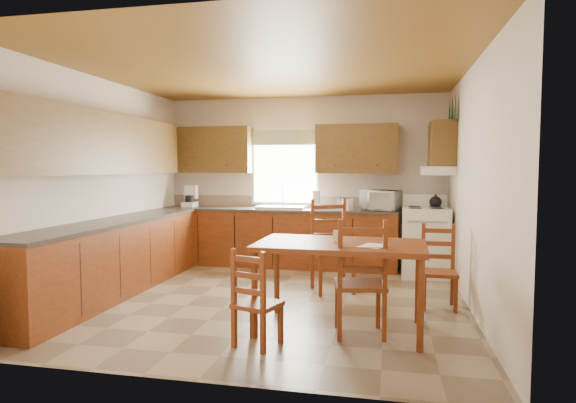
% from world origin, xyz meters
% --- Properties ---
extents(floor, '(4.50, 4.50, 0.00)m').
position_xyz_m(floor, '(0.00, 0.00, 0.00)').
color(floor, '#847257').
rests_on(floor, ground).
extents(ceiling, '(4.50, 4.50, 0.00)m').
position_xyz_m(ceiling, '(0.00, 0.00, 2.70)').
color(ceiling, '#8C6020').
rests_on(ceiling, floor).
extents(wall_left, '(4.50, 4.50, 0.00)m').
position_xyz_m(wall_left, '(-2.25, 0.00, 1.35)').
color(wall_left, beige).
rests_on(wall_left, floor).
extents(wall_right, '(4.50, 4.50, 0.00)m').
position_xyz_m(wall_right, '(2.25, 0.00, 1.35)').
color(wall_right, beige).
rests_on(wall_right, floor).
extents(wall_back, '(4.50, 4.50, 0.00)m').
position_xyz_m(wall_back, '(0.00, 2.25, 1.35)').
color(wall_back, beige).
rests_on(wall_back, floor).
extents(wall_front, '(4.50, 4.50, 0.00)m').
position_xyz_m(wall_front, '(0.00, -2.25, 1.35)').
color(wall_front, beige).
rests_on(wall_front, floor).
extents(lower_cab_back, '(3.75, 0.60, 0.88)m').
position_xyz_m(lower_cab_back, '(-0.38, 1.95, 0.44)').
color(lower_cab_back, maroon).
rests_on(lower_cab_back, floor).
extents(lower_cab_left, '(0.60, 3.60, 0.88)m').
position_xyz_m(lower_cab_left, '(-1.95, -0.15, 0.44)').
color(lower_cab_left, maroon).
rests_on(lower_cab_left, floor).
extents(counter_back, '(3.75, 0.63, 0.04)m').
position_xyz_m(counter_back, '(-0.38, 1.95, 0.90)').
color(counter_back, '#3C352D').
rests_on(counter_back, lower_cab_back).
extents(counter_left, '(0.63, 3.60, 0.04)m').
position_xyz_m(counter_left, '(-1.95, -0.15, 0.90)').
color(counter_left, '#3C352D').
rests_on(counter_left, lower_cab_left).
extents(backsplash, '(3.75, 0.01, 0.18)m').
position_xyz_m(backsplash, '(-0.38, 2.24, 1.01)').
color(backsplash, '#8D735F').
rests_on(backsplash, counter_back).
extents(upper_cab_back_left, '(1.41, 0.33, 0.75)m').
position_xyz_m(upper_cab_back_left, '(-1.55, 2.08, 1.85)').
color(upper_cab_back_left, brown).
rests_on(upper_cab_back_left, wall_back).
extents(upper_cab_back_right, '(1.25, 0.33, 0.75)m').
position_xyz_m(upper_cab_back_right, '(0.86, 2.08, 1.85)').
color(upper_cab_back_right, brown).
rests_on(upper_cab_back_right, wall_back).
extents(upper_cab_left, '(0.33, 3.60, 0.75)m').
position_xyz_m(upper_cab_left, '(-2.08, -0.15, 1.85)').
color(upper_cab_left, brown).
rests_on(upper_cab_left, wall_left).
extents(upper_cab_stove, '(0.33, 0.62, 0.62)m').
position_xyz_m(upper_cab_stove, '(2.08, 1.65, 1.90)').
color(upper_cab_stove, brown).
rests_on(upper_cab_stove, wall_right).
extents(range_hood, '(0.44, 0.62, 0.12)m').
position_xyz_m(range_hood, '(2.03, 1.65, 1.52)').
color(range_hood, silver).
rests_on(range_hood, wall_right).
extents(window_frame, '(1.13, 0.02, 1.18)m').
position_xyz_m(window_frame, '(-0.30, 2.22, 1.55)').
color(window_frame, silver).
rests_on(window_frame, wall_back).
extents(window_pane, '(1.05, 0.01, 1.10)m').
position_xyz_m(window_pane, '(-0.30, 2.21, 1.55)').
color(window_pane, white).
rests_on(window_pane, wall_back).
extents(window_valance, '(1.19, 0.01, 0.24)m').
position_xyz_m(window_valance, '(-0.30, 2.19, 2.05)').
color(window_valance, '#476736').
rests_on(window_valance, wall_back).
extents(sink_basin, '(0.75, 0.45, 0.04)m').
position_xyz_m(sink_basin, '(-0.30, 1.95, 0.94)').
color(sink_basin, silver).
rests_on(sink_basin, counter_back).
extents(pine_decal_a, '(0.22, 0.22, 0.36)m').
position_xyz_m(pine_decal_a, '(2.21, 1.33, 2.38)').
color(pine_decal_a, '#174626').
rests_on(pine_decal_a, wall_right).
extents(pine_decal_b, '(0.22, 0.22, 0.36)m').
position_xyz_m(pine_decal_b, '(2.21, 1.65, 2.42)').
color(pine_decal_b, '#174626').
rests_on(pine_decal_b, wall_right).
extents(pine_decal_c, '(0.22, 0.22, 0.36)m').
position_xyz_m(pine_decal_c, '(2.21, 1.97, 2.38)').
color(pine_decal_c, '#174626').
rests_on(pine_decal_c, wall_right).
extents(stove, '(0.65, 0.68, 0.97)m').
position_xyz_m(stove, '(1.88, 1.70, 0.49)').
color(stove, silver).
rests_on(stove, floor).
extents(coffeemaker, '(0.28, 0.30, 0.35)m').
position_xyz_m(coffeemaker, '(-1.86, 1.98, 1.09)').
color(coffeemaker, silver).
rests_on(coffeemaker, counter_back).
extents(paper_towel, '(0.14, 0.14, 0.29)m').
position_xyz_m(paper_towel, '(0.25, 1.98, 1.06)').
color(paper_towel, white).
rests_on(paper_towel, counter_back).
extents(toaster, '(0.25, 0.20, 0.17)m').
position_xyz_m(toaster, '(0.70, 1.87, 1.01)').
color(toaster, silver).
rests_on(toaster, counter_back).
extents(microwave, '(0.61, 0.52, 0.31)m').
position_xyz_m(microwave, '(1.24, 1.92, 1.07)').
color(microwave, silver).
rests_on(microwave, counter_back).
extents(dining_table, '(1.62, 0.96, 0.85)m').
position_xyz_m(dining_table, '(0.91, -0.90, 0.43)').
color(dining_table, maroon).
rests_on(dining_table, floor).
extents(chair_near_left, '(0.45, 0.44, 0.86)m').
position_xyz_m(chair_near_left, '(0.24, -1.45, 0.43)').
color(chair_near_left, maroon).
rests_on(chair_near_left, floor).
extents(chair_near_right, '(0.52, 0.51, 1.09)m').
position_xyz_m(chair_near_right, '(1.10, -0.98, 0.55)').
color(chair_near_right, maroon).
rests_on(chair_near_right, floor).
extents(chair_far_left, '(0.62, 0.61, 1.15)m').
position_xyz_m(chair_far_left, '(0.67, 0.53, 0.57)').
color(chair_far_left, maroon).
rests_on(chair_far_left, floor).
extents(chair_far_right, '(0.39, 0.37, 0.92)m').
position_xyz_m(chair_far_right, '(1.92, 0.06, 0.46)').
color(chair_far_right, maroon).
rests_on(chair_far_right, floor).
extents(table_paper, '(0.28, 0.32, 0.00)m').
position_xyz_m(table_paper, '(1.22, -1.04, 0.85)').
color(table_paper, white).
rests_on(table_paper, dining_table).
extents(table_card, '(0.09, 0.05, 0.11)m').
position_xyz_m(table_card, '(0.89, -0.88, 0.91)').
color(table_card, white).
rests_on(table_card, dining_table).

